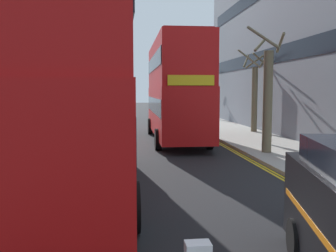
{
  "coord_description": "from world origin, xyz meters",
  "views": [
    {
      "loc": [
        -0.77,
        -0.06,
        2.85
      ],
      "look_at": [
        0.5,
        11.0,
        1.8
      ],
      "focal_mm": 40.1,
      "sensor_mm": 36.0,
      "label": 1
    }
  ],
  "objects": [
    {
      "name": "street_tree_near",
      "position": [
        5.43,
        15.75,
        2.54
      ],
      "size": [
        1.66,
        1.72,
        5.46
      ],
      "color": "#6B6047",
      "rests_on": "sidewalk_right"
    },
    {
      "name": "kerb_line_outer",
      "position": [
        4.4,
        14.0,
        0.0
      ],
      "size": [
        0.1,
        56.0,
        0.01
      ],
      "primitive_type": "cube",
      "color": "yellow",
      "rests_on": "ground"
    },
    {
      "name": "street_tree_mid",
      "position": [
        6.98,
        39.57,
        2.41
      ],
      "size": [
        1.4,
        1.68,
        4.98
      ],
      "color": "#6B6047",
      "rests_on": "sidewalk_right"
    },
    {
      "name": "double_decker_bus_away",
      "position": [
        -1.95,
        10.63,
        3.03
      ],
      "size": [
        2.92,
        10.84,
        5.64
      ],
      "color": "#B20F0F",
      "rests_on": "ground"
    },
    {
      "name": "pedestrian_far",
      "position": [
        6.4,
        18.31,
        0.99
      ],
      "size": [
        0.34,
        0.22,
        1.62
      ],
      "color": "#2D2D38",
      "rests_on": "sidewalk_right"
    },
    {
      "name": "street_tree_far",
      "position": [
        7.77,
        24.03,
        2.66
      ],
      "size": [
        2.17,
        2.18,
        5.41
      ],
      "color": "#6B6047",
      "rests_on": "sidewalk_right"
    },
    {
      "name": "kerb_line_inner",
      "position": [
        4.24,
        14.0,
        0.0
      ],
      "size": [
        0.1,
        56.0,
        0.01
      ],
      "primitive_type": "cube",
      "color": "yellow",
      "rests_on": "ground"
    },
    {
      "name": "double_decker_bus_oncoming",
      "position": [
        2.08,
        21.08,
        3.03
      ],
      "size": [
        2.89,
        10.83,
        5.64
      ],
      "color": "red",
      "rests_on": "ground"
    },
    {
      "name": "townhouse_terrace_right",
      "position": [
        13.5,
        24.83,
        6.66
      ],
      "size": [
        10.08,
        28.0,
        13.33
      ],
      "color": "slate",
      "rests_on": "ground"
    },
    {
      "name": "sidewalk_right",
      "position": [
        6.5,
        16.0,
        0.07
      ],
      "size": [
        4.0,
        80.0,
        0.14
      ],
      "primitive_type": "cube",
      "color": "#ADA89E",
      "rests_on": "ground"
    }
  ]
}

